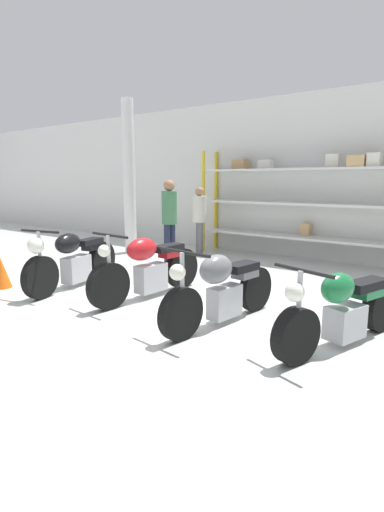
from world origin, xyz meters
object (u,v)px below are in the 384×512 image
motorcycle_green (343,310)px  person_near_rack (169,215)px  traffic_cone (1,271)px  motorcycle_red (148,268)px  motorcycle_grey (222,288)px  motorcycle_black (73,260)px  person_browsing (199,215)px  shelving_rack (298,198)px

motorcycle_green → person_near_rack: person_near_rack is taller
person_near_rack → traffic_cone: bearing=69.0°
motorcycle_red → person_near_rack: (-1.31, 2.05, 0.58)m
motorcycle_red → motorcycle_grey: motorcycle_red is taller
motorcycle_black → traffic_cone: (-0.91, -0.75, -0.18)m
motorcycle_red → person_browsing: person_browsing is taller
motorcycle_grey → motorcycle_green: bearing=106.4°
traffic_cone → shelving_rack: bearing=60.1°
person_browsing → shelving_rack: bearing=152.1°
shelving_rack → person_near_rack: (-1.94, -2.01, -0.32)m
motorcycle_black → motorcycle_grey: size_ratio=1.06×
person_browsing → motorcycle_black: bearing=44.1°
shelving_rack → motorcycle_red: bearing=-98.7°
motorcycle_black → traffic_cone: 1.19m
shelving_rack → motorcycle_black: size_ratio=2.16×
motorcycle_black → person_browsing: size_ratio=1.34×
motorcycle_red → shelving_rack: bearing=174.9°
motorcycle_red → motorcycle_green: motorcycle_red is taller
motorcycle_red → motorcycle_black: bearing=-74.3°
motorcycle_black → person_browsing: bearing=167.7°
motorcycle_grey → person_browsing: bearing=-133.9°
motorcycle_black → person_near_rack: size_ratio=1.22×
shelving_rack → motorcycle_red: 4.22m
motorcycle_red → motorcycle_grey: 1.52m
motorcycle_green → person_near_rack: size_ratio=1.14×
motorcycle_red → motorcycle_grey: size_ratio=1.06×
shelving_rack → motorcycle_green: size_ratio=2.31×
traffic_cone → motorcycle_red: bearing=24.4°
motorcycle_grey → person_browsing: size_ratio=1.27×
motorcycle_green → person_browsing: size_ratio=1.25×
motorcycle_red → motorcycle_grey: bearing=82.4°
motorcycle_grey → person_browsing: 4.72m
motorcycle_black → motorcycle_green: 4.29m
motorcycle_black → motorcycle_green: (4.29, 0.23, -0.06)m
motorcycle_green → person_browsing: 5.55m
person_near_rack → motorcycle_black: bearing=84.6°
shelving_rack → motorcycle_grey: 4.54m
shelving_rack → motorcycle_grey: shelving_rack is taller
motorcycle_black → motorcycle_grey: motorcycle_black is taller
shelving_rack → motorcycle_grey: (0.87, -4.37, -0.91)m
traffic_cone → motorcycle_black: bearing=39.7°
shelving_rack → motorcycle_black: (-2.04, -4.37, -0.90)m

